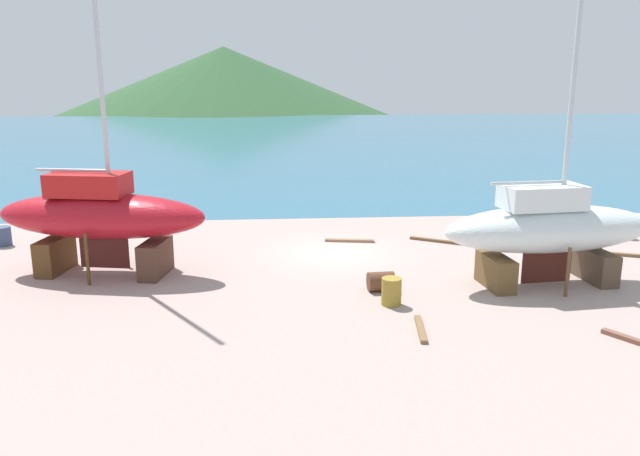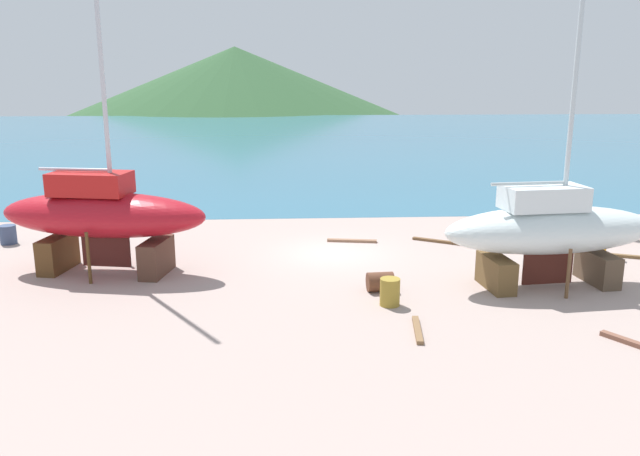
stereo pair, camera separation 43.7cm
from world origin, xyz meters
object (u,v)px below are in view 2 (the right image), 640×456
at_px(barrel_tar_black, 628,230).
at_px(barrel_rust_mid, 380,282).
at_px(sailboat_far_slipway, 102,215).
at_px(worker, 603,237).
at_px(barrel_ochre, 8,235).
at_px(barrel_tipped_left, 390,292).
at_px(sailboat_mid_port, 550,230).

xyz_separation_m(barrel_tar_black, barrel_rust_mid, (-11.94, -6.22, -0.10)).
relative_size(barrel_tar_black, barrel_rust_mid, 1.00).
distance_m(sailboat_far_slipway, barrel_tar_black, 22.06).
distance_m(worker, barrel_rust_mid, 10.07).
bearing_deg(worker, barrel_ochre, -66.89).
relative_size(worker, barrel_tipped_left, 1.84).
bearing_deg(sailboat_far_slipway, sailboat_mid_port, 1.96).
xyz_separation_m(sailboat_far_slipway, barrel_rust_mid, (9.76, -2.67, -1.83)).
relative_size(sailboat_mid_port, worker, 7.02).
xyz_separation_m(barrel_tar_black, barrel_tipped_left, (-11.84, -7.56, 0.01)).
bearing_deg(barrel_ochre, sailboat_far_slipway, -39.05).
relative_size(worker, barrel_rust_mid, 1.87).
xyz_separation_m(worker, barrel_tipped_left, (-9.30, -4.89, -0.40)).
xyz_separation_m(sailboat_mid_port, barrel_rust_mid, (-5.81, -0.27, -1.66)).
bearing_deg(barrel_rust_mid, sailboat_far_slipway, 164.71).
bearing_deg(sailboat_far_slipway, barrel_ochre, 151.67).
bearing_deg(sailboat_mid_port, worker, 36.57).
relative_size(barrel_ochre, barrel_tipped_left, 0.92).
bearing_deg(sailboat_far_slipway, barrel_tar_black, 20.01).
relative_size(worker, barrel_tar_black, 1.88).
bearing_deg(barrel_rust_mid, barrel_tar_black, 27.50).
relative_size(sailboat_mid_port, sailboat_far_slipway, 0.86).
height_order(sailboat_mid_port, barrel_rust_mid, sailboat_mid_port).
bearing_deg(barrel_ochre, worker, -7.93).
height_order(worker, barrel_tar_black, worker).
bearing_deg(barrel_rust_mid, barrel_ochre, 155.19).
height_order(sailboat_mid_port, barrel_ochre, sailboat_mid_port).
distance_m(barrel_tar_black, barrel_ochre, 27.00).
relative_size(sailboat_far_slipway, worker, 8.17).
bearing_deg(sailboat_far_slipway, barrel_tipped_left, -11.42).
bearing_deg(barrel_tipped_left, barrel_tar_black, 32.57).
relative_size(worker, barrel_ochre, 2.01).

